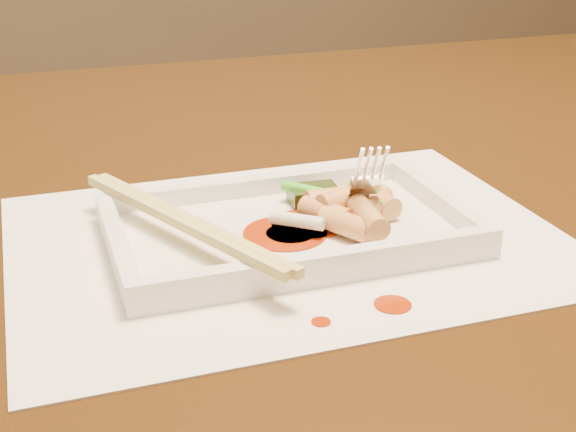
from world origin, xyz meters
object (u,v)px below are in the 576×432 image
object	(u,v)px
placemat	(288,239)
fork	(369,116)
chopstick_a	(177,221)
table	(315,252)
plate_base	(288,233)

from	to	relation	value
placemat	fork	xyz separation A→B (m)	(0.07, 0.02, 0.08)
fork	placemat	bearing A→B (deg)	-165.58
chopstick_a	fork	size ratio (longest dim) A/B	1.62
table	placemat	world-z (taller)	placemat
placemat	plate_base	distance (m)	0.00
table	plate_base	distance (m)	0.22
table	placemat	bearing A→B (deg)	-117.19
table	chopstick_a	size ratio (longest dim) A/B	6.18
plate_base	fork	world-z (taller)	fork
placemat	chopstick_a	world-z (taller)	chopstick_a
table	chopstick_a	world-z (taller)	chopstick_a
table	plate_base	bearing A→B (deg)	-117.19
table	fork	size ratio (longest dim) A/B	10.00
chopstick_a	plate_base	bearing A→B (deg)	-0.00
table	fork	distance (m)	0.24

